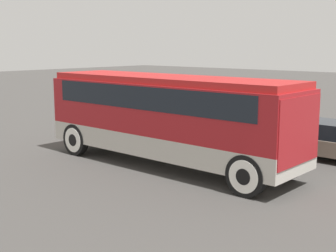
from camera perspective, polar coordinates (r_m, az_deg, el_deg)
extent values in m
plane|color=#423F3D|center=(16.31, 0.00, -4.83)|extent=(120.00, 120.00, 0.00)
cube|color=#B7B2A8|center=(16.11, 0.00, -1.86)|extent=(9.63, 2.48, 0.71)
cube|color=maroon|center=(15.91, 0.00, 2.32)|extent=(9.63, 2.48, 1.66)
cube|color=black|center=(15.87, 0.00, 3.77)|extent=(8.47, 2.52, 0.75)
cube|color=#B21E1E|center=(15.82, 0.00, 5.70)|extent=(9.43, 2.28, 0.22)
cube|color=maroon|center=(13.35, 15.14, -0.49)|extent=(0.36, 2.38, 1.90)
cylinder|color=black|center=(13.04, 9.48, -6.01)|extent=(1.19, 0.28, 1.19)
cylinder|color=silver|center=(13.04, 9.48, -6.01)|extent=(0.93, 0.30, 0.93)
cylinder|color=black|center=(13.04, 9.48, -6.01)|extent=(0.45, 0.32, 0.45)
cylinder|color=black|center=(14.94, 14.13, -4.13)|extent=(1.19, 0.28, 1.19)
cylinder|color=silver|center=(14.94, 14.13, -4.13)|extent=(0.93, 0.30, 0.93)
cylinder|color=black|center=(14.94, 14.13, -4.13)|extent=(0.45, 0.32, 0.45)
cylinder|color=black|center=(18.07, -11.19, -1.63)|extent=(1.19, 0.28, 1.19)
cylinder|color=silver|center=(18.07, -11.19, -1.63)|extent=(0.93, 0.30, 0.93)
cylinder|color=black|center=(18.07, -11.19, -1.63)|extent=(0.45, 0.32, 0.45)
cylinder|color=black|center=(19.49, -5.90, -0.67)|extent=(1.19, 0.28, 1.19)
cylinder|color=silver|center=(19.49, -5.90, -0.67)|extent=(0.93, 0.30, 0.93)
cylinder|color=black|center=(19.49, -5.90, -0.67)|extent=(0.45, 0.32, 0.45)
cube|color=#7A6B5B|center=(18.14, 19.38, -2.19)|extent=(4.18, 1.89, 0.56)
cube|color=black|center=(18.10, 18.99, -0.38)|extent=(2.17, 1.70, 0.56)
cylinder|color=black|center=(18.09, 13.54, -2.57)|extent=(0.66, 0.22, 0.66)
cylinder|color=black|center=(18.09, 13.54, -2.57)|extent=(0.25, 0.26, 0.25)
cylinder|color=black|center=(19.58, 15.91, -1.74)|extent=(0.66, 0.22, 0.66)
cylinder|color=black|center=(19.58, 15.91, -1.74)|extent=(0.25, 0.26, 0.25)
cube|color=#BCBCC1|center=(21.96, 13.22, 0.30)|extent=(4.75, 1.73, 0.68)
cube|color=black|center=(21.96, 12.84, 1.95)|extent=(2.47, 1.55, 0.56)
cylinder|color=black|center=(20.49, 16.81, -1.25)|extent=(0.69, 0.22, 0.69)
cylinder|color=black|center=(20.49, 16.81, -1.25)|extent=(0.26, 0.26, 0.26)
cylinder|color=black|center=(21.88, 18.52, -0.65)|extent=(0.69, 0.22, 0.69)
cylinder|color=black|center=(21.88, 18.52, -0.65)|extent=(0.26, 0.26, 0.26)
cylinder|color=black|center=(22.31, 7.96, -0.05)|extent=(0.69, 0.22, 0.69)
cylinder|color=black|center=(22.31, 7.96, -0.05)|extent=(0.26, 0.26, 0.26)
cylinder|color=black|center=(23.59, 10.05, 0.43)|extent=(0.69, 0.22, 0.69)
cylinder|color=black|center=(23.59, 10.05, 0.43)|extent=(0.26, 0.26, 0.26)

